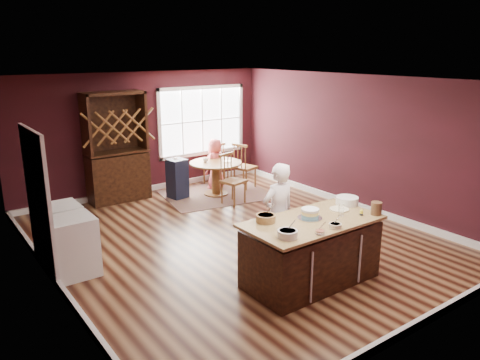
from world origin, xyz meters
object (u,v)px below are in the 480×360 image
Objects in this scene: dining_table at (216,172)px; baker at (278,214)px; chair_east at (245,165)px; washer at (74,246)px; chair_north at (214,163)px; high_chair at (177,178)px; kitchen_island at (311,253)px; layer_cake at (310,214)px; seated_woman at (215,164)px; chair_south at (233,179)px; toddler at (178,161)px; hutch at (116,147)px; dryer at (61,233)px.

baker is at bearing -108.32° from dining_table.
chair_east is 5.09m from washer.
chair_north is (1.56, 4.19, -0.26)m from baker.
chair_east is 1.68m from high_chair.
kitchen_island is at bearing 69.89° from chair_north.
seated_woman is (1.42, 4.56, -0.40)m from layer_cake.
chair_south reaches higher than toddler.
chair_north is 1.30m from high_chair.
hutch reaches higher than washer.
chair_east reaches higher than chair_south.
seated_woman is at bearing 4.00° from toddler.
kitchen_island is at bearing -47.16° from dryer.
chair_east is (0.85, 0.06, 0.01)m from dining_table.
washer is (-1.87, -2.94, -0.73)m from hutch.
layer_cake is (-1.16, -4.14, 0.46)m from dining_table.
dining_table is 1.31× the size of dryer.
high_chair is at bearing 85.55° from layer_cake.
washer is at bearing 141.38° from layer_cake.
baker is (0.03, 0.75, 0.34)m from kitchen_island.
kitchen_island reaches higher than dining_table.
chair_east reaches higher than dryer.
baker reaches higher than high_chair.
dining_table is 4.03m from dryer.
high_chair is (-1.66, 0.24, -0.09)m from chair_east.
washer is at bearing 8.78° from seated_woman.
seated_woman is at bearing 31.42° from washer.
toddler is (0.40, 3.81, 0.03)m from baker.
toddler is (-1.60, 0.29, 0.26)m from chair_east.
dining_table is at bearing 20.44° from dryer.
layer_cake is at bearing -81.46° from hutch.
dining_table is at bearing -108.10° from baker.
dryer reaches higher than washer.
chair_north is at bearing 60.46° from dining_table.
washer is (-3.78, -2.05, -0.10)m from dining_table.
seated_woman reaches higher than toddler.
layer_cake is 4.49m from high_chair.
baker is 4.58× the size of layer_cake.
chair_north is 1.20× the size of washer.
baker reaches higher than dryer.
chair_east is at bearing -16.79° from hutch.
chair_south is at bearing -41.48° from hutch.
hutch is (-1.91, 0.89, 0.63)m from dining_table.
dining_table is at bearing 58.18° from chair_north.
chair_east reaches higher than washer.
high_chair is 1.44m from hutch.
seated_woman is at bearing 59.94° from chair_south.
washer is at bearing -28.09° from baker.
dining_table is at bearing 74.40° from kitchen_island.
seated_woman is (0.26, 0.42, 0.06)m from dining_table.
high_chair is at bearing 159.60° from dining_table.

